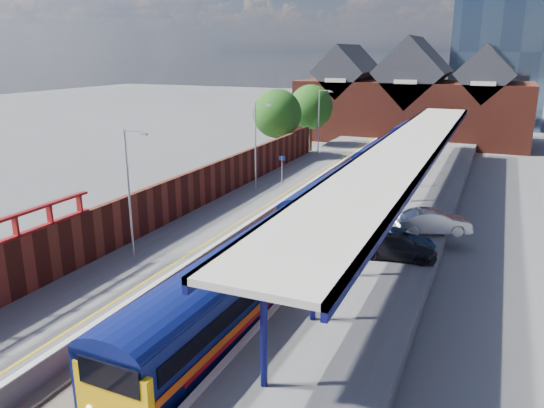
{
  "coord_description": "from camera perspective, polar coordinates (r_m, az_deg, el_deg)",
  "views": [
    {
      "loc": [
        11.38,
        -16.13,
        11.87
      ],
      "look_at": [
        -1.3,
        13.3,
        2.6
      ],
      "focal_mm": 35.0,
      "sensor_mm": 36.0,
      "label": 1
    }
  ],
  "objects": [
    {
      "name": "parked_car_blue",
      "position": [
        31.19,
        13.74,
        -3.69
      ],
      "size": [
        4.25,
        2.88,
        1.08
      ],
      "primitive_type": "imported",
      "rotation": [
        0.0,
        0.0,
        1.26
      ],
      "color": "navy",
      "rests_on": "right_platform"
    },
    {
      "name": "train",
      "position": [
        45.65,
        10.27,
        3.54
      ],
      "size": [
        3.22,
        65.96,
        3.45
      ],
      "color": "#0C1455",
      "rests_on": "ground"
    },
    {
      "name": "ground",
      "position": [
        48.97,
        9.17,
        1.9
      ],
      "size": [
        240.0,
        240.0,
        0.0
      ],
      "primitive_type": "plane",
      "color": "#5B5B5E",
      "rests_on": "ground"
    },
    {
      "name": "coping_left",
      "position": [
        40.42,
        1.35,
        0.57
      ],
      "size": [
        0.3,
        76.0,
        0.05
      ],
      "primitive_type": "cube",
      "color": "silver",
      "rests_on": "left_platform"
    },
    {
      "name": "canopy",
      "position": [
        39.1,
        14.37,
        5.88
      ],
      "size": [
        4.5,
        52.0,
        4.48
      ],
      "color": "#0D0F50",
      "rests_on": "right_platform"
    },
    {
      "name": "ballast_bed",
      "position": [
        39.69,
        5.56,
        -1.3
      ],
      "size": [
        6.0,
        76.0,
        0.06
      ],
      "primitive_type": "cube",
      "color": "#473D33",
      "rests_on": "ground"
    },
    {
      "name": "yellow_line",
      "position": [
        40.65,
        0.56,
        0.63
      ],
      "size": [
        0.14,
        76.0,
        0.01
      ],
      "primitive_type": "cube",
      "color": "yellow",
      "rests_on": "left_platform"
    },
    {
      "name": "lamp_post_b",
      "position": [
        29.19,
        -14.98,
        1.95
      ],
      "size": [
        1.48,
        0.18,
        7.0
      ],
      "color": "#A5A8AA",
      "rests_on": "left_platform"
    },
    {
      "name": "platform_sign",
      "position": [
        44.31,
        1.08,
        4.17
      ],
      "size": [
        0.55,
        0.08,
        2.5
      ],
      "color": "#A5A8AA",
      "rests_on": "left_platform"
    },
    {
      "name": "coping_right",
      "position": [
        38.61,
        10.05,
        -0.43
      ],
      "size": [
        0.3,
        76.0,
        0.05
      ],
      "primitive_type": "cube",
      "color": "silver",
      "rests_on": "right_platform"
    },
    {
      "name": "right_platform",
      "position": [
        38.26,
        14.16,
        -1.66
      ],
      "size": [
        6.0,
        76.0,
        1.0
      ],
      "primitive_type": "cube",
      "color": "#565659",
      "rests_on": "ground"
    },
    {
      "name": "parked_car_dark",
      "position": [
        29.65,
        13.21,
        -4.52
      ],
      "size": [
        4.54,
        2.29,
        1.26
      ],
      "primitive_type": "imported",
      "rotation": [
        0.0,
        0.0,
        1.69
      ],
      "color": "black",
      "rests_on": "right_platform"
    },
    {
      "name": "tree_far",
      "position": [
        63.85,
        4.3,
        10.23
      ],
      "size": [
        5.2,
        5.2,
        8.1
      ],
      "color": "#382314",
      "rests_on": "ground"
    },
    {
      "name": "rails",
      "position": [
        39.66,
        5.56,
        -1.18
      ],
      "size": [
        4.51,
        76.0,
        0.14
      ],
      "color": "slate",
      "rests_on": "ground"
    },
    {
      "name": "brick_wall",
      "position": [
        36.72,
        -9.65,
        1.04
      ],
      "size": [
        0.35,
        50.0,
        3.86
      ],
      "color": "maroon",
      "rests_on": "left_platform"
    },
    {
      "name": "station_building",
      "position": [
        75.27,
        14.79,
        10.72
      ],
      "size": [
        30.0,
        12.12,
        13.78
      ],
      "color": "maroon",
      "rests_on": "ground"
    },
    {
      "name": "lamp_post_c",
      "position": [
        42.61,
        -1.64,
        6.84
      ],
      "size": [
        1.48,
        0.18,
        7.0
      ],
      "color": "#A5A8AA",
      "rests_on": "left_platform"
    },
    {
      "name": "left_platform",
      "position": [
        41.47,
        -1.67,
        0.21
      ],
      "size": [
        5.0,
        76.0,
        1.0
      ],
      "primitive_type": "cube",
      "color": "#565659",
      "rests_on": "ground"
    },
    {
      "name": "tree_near",
      "position": [
        56.77,
        0.65,
        9.54
      ],
      "size": [
        5.2,
        5.2,
        8.1
      ],
      "color": "#382314",
      "rests_on": "ground"
    },
    {
      "name": "lamp_post_d",
      "position": [
        57.38,
        5.19,
        9.19
      ],
      "size": [
        1.48,
        0.18,
        7.0
      ],
      "color": "#A5A8AA",
      "rests_on": "left_platform"
    },
    {
      "name": "parked_car_silver",
      "position": [
        34.11,
        16.93,
        -1.85
      ],
      "size": [
        4.81,
        3.3,
        1.5
      ],
      "primitive_type": "imported",
      "rotation": [
        0.0,
        0.0,
        1.99
      ],
      "color": "#BABABF",
      "rests_on": "right_platform"
    }
  ]
}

